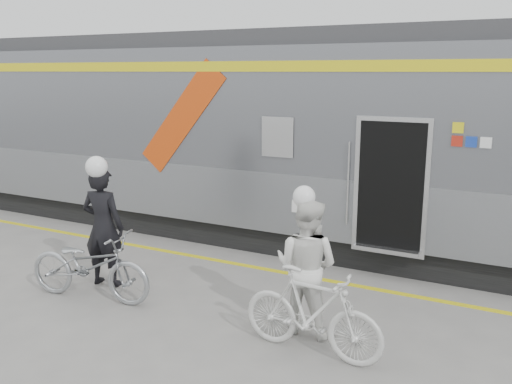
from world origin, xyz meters
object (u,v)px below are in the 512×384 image
Objects in this scene: man at (103,227)px; bicycle_right at (312,312)px; bicycle_left at (90,266)px; woman at (306,266)px.

man reaches higher than bicycle_right.
bicycle_left is 1.11× the size of bicycle_right.
bicycle_right is at bearing 122.31° from woman.
man reaches higher than woman.
bicycle_right is at bearing -98.95° from bicycle_left.
man is at bearing 85.14° from bicycle_right.
woman is (3.26, 0.53, 0.37)m from bicycle_left.
man is 1.06× the size of bicycle_right.
woman is 0.99× the size of bicycle_right.
bicycle_left is at bearing 93.44° from bicycle_right.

